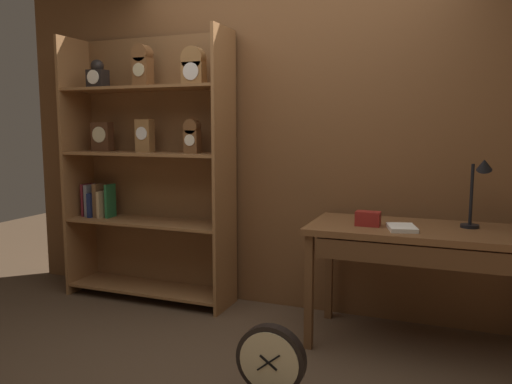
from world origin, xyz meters
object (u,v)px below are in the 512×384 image
(round_clock_large, at_px, (271,363))
(bookshelf, at_px, (148,165))
(open_repair_manual, at_px, (402,228))
(desk_lamp, at_px, (479,185))
(toolbox_small, at_px, (368,219))
(workbench, at_px, (420,242))

(round_clock_large, bearing_deg, bookshelf, 141.68)
(bookshelf, relative_size, open_repair_manual, 9.65)
(desk_lamp, bearing_deg, bookshelf, 176.76)
(desk_lamp, height_order, toolbox_small, desk_lamp)
(bookshelf, bearing_deg, open_repair_manual, -9.28)
(desk_lamp, xyz_separation_m, open_repair_manual, (-0.42, -0.19, -0.26))
(bookshelf, distance_m, desk_lamp, 2.45)
(toolbox_small, bearing_deg, desk_lamp, 12.62)
(workbench, xyz_separation_m, open_repair_manual, (-0.10, -0.09, 0.10))
(open_repair_manual, bearing_deg, desk_lamp, 9.39)
(bookshelf, xyz_separation_m, toolbox_small, (1.81, -0.28, -0.27))
(bookshelf, height_order, desk_lamp, bookshelf)
(desk_lamp, relative_size, round_clock_large, 1.11)
(desk_lamp, xyz_separation_m, toolbox_small, (-0.64, -0.14, -0.23))
(open_repair_manual, xyz_separation_m, round_clock_large, (-0.55, -0.83, -0.58))
(toolbox_small, height_order, open_repair_manual, toolbox_small)
(workbench, distance_m, desk_lamp, 0.49)
(bookshelf, relative_size, round_clock_large, 5.23)
(desk_lamp, height_order, round_clock_large, desk_lamp)
(workbench, height_order, desk_lamp, desk_lamp)
(round_clock_large, bearing_deg, open_repair_manual, 56.71)
(bookshelf, relative_size, desk_lamp, 4.71)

